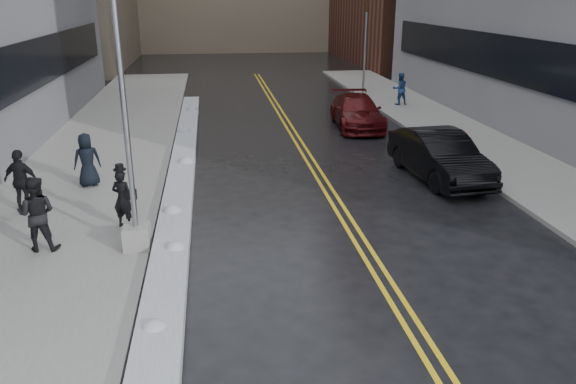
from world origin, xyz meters
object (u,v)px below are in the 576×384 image
object	(u,v)px
pedestrian_c	(87,160)
lamppost	(129,158)
pedestrian_fedora	(123,199)
car_maroon	(357,112)
pedestrian_d	(22,181)
car_black	(439,156)
fire_hydrant	(463,139)
pedestrian_b	(37,214)
traffic_signal	(365,41)
pedestrian_east	(400,89)

from	to	relation	value
pedestrian_c	lamppost	bearing A→B (deg)	94.19
pedestrian_fedora	car_maroon	bearing A→B (deg)	-106.88
pedestrian_c	pedestrian_fedora	bearing A→B (deg)	95.51
lamppost	pedestrian_d	bearing A→B (deg)	139.24
car_black	car_maroon	xyz separation A→B (m)	(-0.82, 8.40, -0.09)
fire_hydrant	pedestrian_d	bearing A→B (deg)	-162.81
pedestrian_fedora	pedestrian_b	distance (m)	2.26
lamppost	pedestrian_c	size ratio (longest dim) A/B	4.24
fire_hydrant	pedestrian_fedora	size ratio (longest dim) A/B	0.44
traffic_signal	pedestrian_c	distance (m)	21.94
traffic_signal	car_maroon	world-z (taller)	traffic_signal
pedestrian_b	car_black	distance (m)	13.12
car_black	lamppost	bearing A→B (deg)	-159.56
fire_hydrant	pedestrian_fedora	world-z (taller)	pedestrian_fedora
car_maroon	car_black	bearing A→B (deg)	-80.33
lamppost	pedestrian_east	bearing A→B (deg)	54.30
pedestrian_fedora	car_black	distance (m)	10.93
car_maroon	pedestrian_east	bearing A→B (deg)	55.56
pedestrian_c	car_maroon	xyz separation A→B (m)	(11.25, 7.94, -0.28)
pedestrian_c	pedestrian_d	bearing A→B (deg)	38.15
traffic_signal	car_black	distance (m)	17.52
pedestrian_b	traffic_signal	bearing A→B (deg)	-120.76
traffic_signal	pedestrian_d	world-z (taller)	traffic_signal
lamppost	pedestrian_d	size ratio (longest dim) A/B	4.06
traffic_signal	car_maroon	distance (m)	9.60
pedestrian_c	pedestrian_east	xyz separation A→B (m)	(14.98, 12.61, 0.02)
lamppost	pedestrian_b	size ratio (longest dim) A/B	3.96
fire_hydrant	car_black	size ratio (longest dim) A/B	0.14
car_black	car_maroon	distance (m)	8.44
fire_hydrant	car_black	world-z (taller)	car_black
lamppost	fire_hydrant	bearing A→B (deg)	33.04
pedestrian_b	car_maroon	world-z (taller)	pedestrian_b
pedestrian_d	car_maroon	world-z (taller)	pedestrian_d
pedestrian_b	pedestrian_d	distance (m)	3.07
pedestrian_c	pedestrian_east	bearing A→B (deg)	-158.06
fire_hydrant	pedestrian_b	bearing A→B (deg)	-152.19
pedestrian_east	car_maroon	world-z (taller)	pedestrian_east
traffic_signal	car_black	xyz separation A→B (m)	(-1.88, -17.23, -2.55)
pedestrian_fedora	pedestrian_d	distance (m)	3.49
traffic_signal	car_black	bearing A→B (deg)	-96.24
pedestrian_fedora	pedestrian_d	xyz separation A→B (m)	(-3.08, 1.63, 0.12)
pedestrian_east	traffic_signal	bearing A→B (deg)	-82.81
pedestrian_fedora	car_maroon	world-z (taller)	pedestrian_fedora
pedestrian_fedora	car_black	bearing A→B (deg)	-139.93
fire_hydrant	car_maroon	distance (m)	6.08
lamppost	pedestrian_east	world-z (taller)	lamppost
pedestrian_c	car_maroon	world-z (taller)	pedestrian_c
fire_hydrant	pedestrian_c	bearing A→B (deg)	-169.15
pedestrian_d	car_black	size ratio (longest dim) A/B	0.36
lamppost	fire_hydrant	size ratio (longest dim) A/B	10.45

